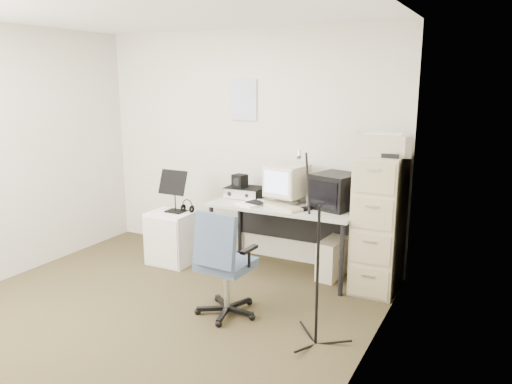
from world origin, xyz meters
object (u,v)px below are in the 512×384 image
at_px(filing_cabinet, 379,223).
at_px(side_cart, 171,238).
at_px(desk, 285,239).
at_px(office_chair, 226,262).

bearing_deg(filing_cabinet, side_cart, -170.81).
relative_size(filing_cabinet, desk, 0.87).
relative_size(desk, side_cart, 2.63).
height_order(desk, side_cart, desk).
distance_m(office_chair, side_cart, 1.40).
bearing_deg(filing_cabinet, desk, -178.19).
height_order(office_chair, side_cart, office_chair).
xyz_separation_m(desk, side_cart, (-1.21, -0.32, -0.08)).
bearing_deg(side_cart, filing_cabinet, 9.29).
relative_size(filing_cabinet, side_cart, 2.28).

